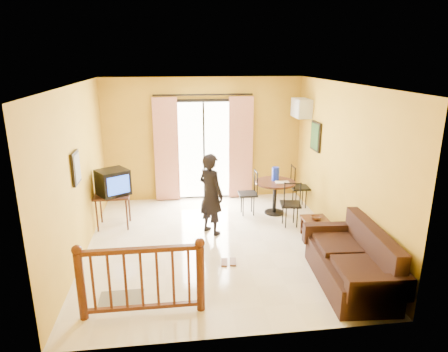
{
  "coord_description": "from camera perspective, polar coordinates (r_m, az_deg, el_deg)",
  "views": [
    {
      "loc": [
        -0.68,
        -6.47,
        3.22
      ],
      "look_at": [
        0.18,
        0.2,
        1.2
      ],
      "focal_mm": 32.0,
      "sensor_mm": 36.0,
      "label": 1
    }
  ],
  "objects": [
    {
      "name": "sofa",
      "position": [
        6.24,
        18.04,
        -11.85
      ],
      "size": [
        0.95,
        1.88,
        0.88
      ],
      "rotation": [
        0.0,
        0.0,
        -0.06
      ],
      "color": "black",
      "rests_on": "ground"
    },
    {
      "name": "air_conditioner",
      "position": [
        8.93,
        10.97,
        9.51
      ],
      "size": [
        0.31,
        0.6,
        0.4
      ],
      "color": "silver",
      "rests_on": "room_shell"
    },
    {
      "name": "dining_table",
      "position": [
        8.48,
        7.29,
        -1.76
      ],
      "size": [
        0.85,
        0.85,
        0.71
      ],
      "color": "black",
      "rests_on": "ground"
    },
    {
      "name": "serving_tray",
      "position": [
        8.37,
        8.33,
        -0.89
      ],
      "size": [
        0.29,
        0.2,
        0.02
      ],
      "primitive_type": "cube",
      "rotation": [
        0.0,
        0.0,
        -0.08
      ],
      "color": "beige",
      "rests_on": "dining_table"
    },
    {
      "name": "coffee_table",
      "position": [
        7.45,
        13.33,
        -7.36
      ],
      "size": [
        0.46,
        0.82,
        0.37
      ],
      "color": "black",
      "rests_on": "ground"
    },
    {
      "name": "picture_left",
      "position": [
        6.67,
        -20.39,
        1.11
      ],
      "size": [
        0.05,
        0.42,
        0.52
      ],
      "color": "black",
      "rests_on": "room_shell"
    },
    {
      "name": "water_jug",
      "position": [
        8.47,
        7.38,
        0.31
      ],
      "size": [
        0.15,
        0.15,
        0.29
      ],
      "primitive_type": "cylinder",
      "color": "#1224AC",
      "rests_on": "dining_table"
    },
    {
      "name": "balcony_door",
      "position": [
        9.16,
        -2.88,
        3.84
      ],
      "size": [
        2.25,
        0.14,
        2.46
      ],
      "color": "black",
      "rests_on": "ground"
    },
    {
      "name": "television",
      "position": [
        7.94,
        -15.59,
        -0.86
      ],
      "size": [
        0.72,
        0.7,
        0.49
      ],
      "rotation": [
        0.0,
        0.0,
        0.57
      ],
      "color": "black",
      "rests_on": "tv_table"
    },
    {
      "name": "ground",
      "position": [
        7.26,
        -1.2,
        -9.65
      ],
      "size": [
        5.0,
        5.0,
        0.0
      ],
      "primitive_type": "plane",
      "color": "beige",
      "rests_on": "ground"
    },
    {
      "name": "tv_table",
      "position": [
        8.05,
        -15.64,
        -3.06
      ],
      "size": [
        0.67,
        0.56,
        0.67
      ],
      "color": "black",
      "rests_on": "ground"
    },
    {
      "name": "botanical_print",
      "position": [
        8.44,
        12.95,
        5.54
      ],
      "size": [
        0.05,
        0.5,
        0.6
      ],
      "color": "black",
      "rests_on": "room_shell"
    },
    {
      "name": "standing_person",
      "position": [
        7.42,
        -1.89,
        -2.58
      ],
      "size": [
        0.64,
        0.67,
        1.55
      ],
      "primitive_type": "imported",
      "rotation": [
        0.0,
        0.0,
        2.25
      ],
      "color": "black",
      "rests_on": "ground"
    },
    {
      "name": "stair_balustrade",
      "position": [
        5.31,
        -11.73,
        -13.75
      ],
      "size": [
        1.63,
        0.13,
        1.04
      ],
      "color": "#471E0F",
      "rests_on": "ground"
    },
    {
      "name": "room_shell",
      "position": [
        6.68,
        -1.29,
        3.55
      ],
      "size": [
        5.0,
        5.0,
        5.0
      ],
      "color": "white",
      "rests_on": "ground"
    },
    {
      "name": "sandals",
      "position": [
        6.64,
        0.67,
        -12.2
      ],
      "size": [
        0.27,
        0.26,
        0.03
      ],
      "color": "#52301C",
      "rests_on": "ground"
    },
    {
      "name": "bowl",
      "position": [
        7.51,
        13.01,
        -5.85
      ],
      "size": [
        0.23,
        0.23,
        0.06
      ],
      "primitive_type": "imported",
      "rotation": [
        0.0,
        0.0,
        0.27
      ],
      "color": "#52301C",
      "rests_on": "coffee_table"
    },
    {
      "name": "dining_chairs",
      "position": [
        8.58,
        7.8,
        -5.53
      ],
      "size": [
        1.63,
        1.41,
        0.95
      ],
      "color": "black",
      "rests_on": "ground"
    },
    {
      "name": "doormat",
      "position": [
        5.95,
        -14.44,
        -16.6
      ],
      "size": [
        0.6,
        0.41,
        0.02
      ],
      "primitive_type": "cube",
      "rotation": [
        0.0,
        0.0,
        0.01
      ],
      "color": "#615D4E",
      "rests_on": "ground"
    }
  ]
}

